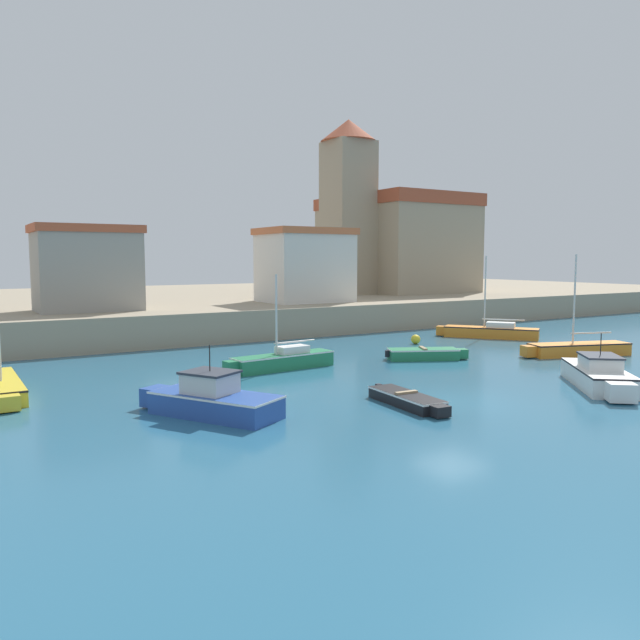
{
  "coord_description": "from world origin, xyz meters",
  "views": [
    {
      "loc": [
        -16.29,
        -16.99,
        5.38
      ],
      "look_at": [
        1.56,
        11.96,
        2.0
      ],
      "focal_mm": 35.0,
      "sensor_mm": 36.0,
      "label": 1
    }
  ],
  "objects_px": {
    "sailboat_yellow_7": "(1,387)",
    "harbor_shed_near_wharf": "(305,265)",
    "dinghy_black_3": "(408,399)",
    "mooring_buoy": "(416,339)",
    "motorboat_white_1": "(599,375)",
    "church": "(388,238)",
    "harbor_shed_mid_row": "(87,268)",
    "sailboat_green_0": "(282,360)",
    "lighthouse": "(336,217)",
    "sailboat_orange_8": "(577,348)",
    "motorboat_blue_5": "(211,399)",
    "dinghy_green_4": "(425,354)",
    "sailboat_orange_2": "(490,331)"
  },
  "relations": [
    {
      "from": "dinghy_green_4",
      "to": "motorboat_blue_5",
      "type": "bearing_deg",
      "value": -159.89
    },
    {
      "from": "sailboat_orange_8",
      "to": "motorboat_white_1",
      "type": "bearing_deg",
      "value": -138.65
    },
    {
      "from": "sailboat_green_0",
      "to": "church",
      "type": "bearing_deg",
      "value": 43.7
    },
    {
      "from": "dinghy_green_4",
      "to": "church",
      "type": "relative_size",
      "value": 0.26
    },
    {
      "from": "sailboat_green_0",
      "to": "sailboat_yellow_7",
      "type": "distance_m",
      "value": 12.2
    },
    {
      "from": "motorboat_white_1",
      "to": "harbor_shed_near_wharf",
      "type": "bearing_deg",
      "value": 87.81
    },
    {
      "from": "motorboat_white_1",
      "to": "motorboat_blue_5",
      "type": "height_order",
      "value": "motorboat_blue_5"
    },
    {
      "from": "dinghy_green_4",
      "to": "sailboat_orange_2",
      "type": "bearing_deg",
      "value": 25.14
    },
    {
      "from": "dinghy_black_3",
      "to": "harbor_shed_near_wharf",
      "type": "relative_size",
      "value": 0.64
    },
    {
      "from": "dinghy_green_4",
      "to": "sailboat_orange_8",
      "type": "relative_size",
      "value": 0.67
    },
    {
      "from": "motorboat_blue_5",
      "to": "church",
      "type": "xyz_separation_m",
      "value": [
        31.3,
        30.48,
        6.88
      ]
    },
    {
      "from": "sailboat_yellow_7",
      "to": "harbor_shed_near_wharf",
      "type": "height_order",
      "value": "harbor_shed_near_wharf"
    },
    {
      "from": "sailboat_orange_2",
      "to": "sailboat_orange_8",
      "type": "distance_m",
      "value": 8.18
    },
    {
      "from": "sailboat_orange_2",
      "to": "dinghy_black_3",
      "type": "height_order",
      "value": "sailboat_orange_2"
    },
    {
      "from": "lighthouse",
      "to": "harbor_shed_near_wharf",
      "type": "distance_m",
      "value": 12.05
    },
    {
      "from": "sailboat_yellow_7",
      "to": "harbor_shed_near_wharf",
      "type": "xyz_separation_m",
      "value": [
        22.34,
        14.55,
        4.51
      ]
    },
    {
      "from": "sailboat_green_0",
      "to": "sailboat_orange_2",
      "type": "xyz_separation_m",
      "value": [
        17.65,
        3.19,
        -0.0
      ]
    },
    {
      "from": "sailboat_orange_2",
      "to": "motorboat_blue_5",
      "type": "xyz_separation_m",
      "value": [
        -23.95,
        -9.78,
        0.1
      ]
    },
    {
      "from": "motorboat_white_1",
      "to": "dinghy_black_3",
      "type": "height_order",
      "value": "motorboat_white_1"
    },
    {
      "from": "harbor_shed_mid_row",
      "to": "sailboat_green_0",
      "type": "bearing_deg",
      "value": -69.25
    },
    {
      "from": "dinghy_black_3",
      "to": "dinghy_green_4",
      "type": "distance_m",
      "value": 10.73
    },
    {
      "from": "lighthouse",
      "to": "sailboat_yellow_7",
      "type": "bearing_deg",
      "value": -143.51
    },
    {
      "from": "sailboat_green_0",
      "to": "dinghy_black_3",
      "type": "height_order",
      "value": "sailboat_green_0"
    },
    {
      "from": "church",
      "to": "harbor_shed_mid_row",
      "type": "height_order",
      "value": "church"
    },
    {
      "from": "church",
      "to": "sailboat_yellow_7",
      "type": "bearing_deg",
      "value": -148.01
    },
    {
      "from": "motorboat_white_1",
      "to": "dinghy_black_3",
      "type": "bearing_deg",
      "value": 168.95
    },
    {
      "from": "sailboat_yellow_7",
      "to": "sailboat_orange_8",
      "type": "xyz_separation_m",
      "value": [
        28.11,
        -5.47,
        0.04
      ]
    },
    {
      "from": "lighthouse",
      "to": "church",
      "type": "bearing_deg",
      "value": 6.54
    },
    {
      "from": "dinghy_black_3",
      "to": "mooring_buoy",
      "type": "bearing_deg",
      "value": 48.63
    },
    {
      "from": "sailboat_yellow_7",
      "to": "harbor_shed_near_wharf",
      "type": "relative_size",
      "value": 0.96
    },
    {
      "from": "mooring_buoy",
      "to": "sailboat_green_0",
      "type": "bearing_deg",
      "value": -162.86
    },
    {
      "from": "mooring_buoy",
      "to": "motorboat_blue_5",
      "type": "bearing_deg",
      "value": -150.29
    },
    {
      "from": "church",
      "to": "mooring_buoy",
      "type": "bearing_deg",
      "value": -123.73
    },
    {
      "from": "sailboat_yellow_7",
      "to": "harbor_shed_mid_row",
      "type": "distance_m",
      "value": 16.65
    },
    {
      "from": "dinghy_green_4",
      "to": "sailboat_green_0",
      "type": "bearing_deg",
      "value": 170.0
    },
    {
      "from": "motorboat_white_1",
      "to": "mooring_buoy",
      "type": "height_order",
      "value": "motorboat_white_1"
    },
    {
      "from": "lighthouse",
      "to": "mooring_buoy",
      "type": "bearing_deg",
      "value": -109.05
    },
    {
      "from": "sailboat_orange_2",
      "to": "mooring_buoy",
      "type": "xyz_separation_m",
      "value": [
        -6.25,
        0.32,
        -0.16
      ]
    },
    {
      "from": "sailboat_yellow_7",
      "to": "harbor_shed_mid_row",
      "type": "height_order",
      "value": "harbor_shed_mid_row"
    },
    {
      "from": "dinghy_black_3",
      "to": "church",
      "type": "height_order",
      "value": "church"
    },
    {
      "from": "dinghy_black_3",
      "to": "sailboat_orange_8",
      "type": "xyz_separation_m",
      "value": [
        15.58,
        4.23,
        0.16
      ]
    },
    {
      "from": "motorboat_blue_5",
      "to": "lighthouse",
      "type": "xyz_separation_m",
      "value": [
        24.46,
        29.69,
        8.67
      ]
    },
    {
      "from": "motorboat_white_1",
      "to": "lighthouse",
      "type": "distance_m",
      "value": 36.1
    },
    {
      "from": "sailboat_green_0",
      "to": "lighthouse",
      "type": "xyz_separation_m",
      "value": [
        18.16,
        23.11,
        8.77
      ]
    },
    {
      "from": "harbor_shed_mid_row",
      "to": "sailboat_yellow_7",
      "type": "bearing_deg",
      "value": -113.26
    },
    {
      "from": "motorboat_white_1",
      "to": "church",
      "type": "bearing_deg",
      "value": 65.44
    },
    {
      "from": "motorboat_blue_5",
      "to": "harbor_shed_mid_row",
      "type": "bearing_deg",
      "value": 88.79
    },
    {
      "from": "church",
      "to": "lighthouse",
      "type": "relative_size",
      "value": 1.09
    },
    {
      "from": "sailboat_yellow_7",
      "to": "lighthouse",
      "type": "height_order",
      "value": "lighthouse"
    },
    {
      "from": "dinghy_green_4",
      "to": "lighthouse",
      "type": "height_order",
      "value": "lighthouse"
    }
  ]
}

